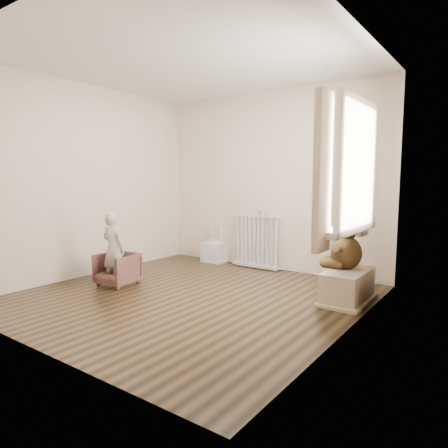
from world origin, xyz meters
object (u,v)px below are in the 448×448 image
Objects in this scene: child at (113,249)px; teddy_bear at (347,239)px; toy_bench at (348,283)px; plush_cat at (352,214)px; radiator at (256,242)px; toy_vanity at (214,245)px; armchair at (117,269)px.

child is 2.78m from teddy_bear.
toy_bench is 3.19× the size of plush_cat.
teddy_bear is (2.51, 1.18, 0.20)m from child.
radiator is 0.88× the size of child.
teddy_bear is (2.37, -0.70, 0.40)m from toy_vanity.
radiator is 1.77× the size of armchair.
toy_bench is at bearing -18.02° from toy_vanity.
child is 1.66× the size of teddy_bear.
plush_cat is at bearing -73.30° from teddy_bear.
radiator is 1.40× the size of toy_vanity.
toy_vanity is 1.89m from child.
teddy_bear reaches higher than child.
toy_vanity is (-0.77, -0.03, -0.11)m from radiator.
plush_cat is at bearing 8.80° from armchair.
toy_vanity is at bearing 80.83° from armchair.
armchair is 0.50× the size of child.
child is at bearing -157.13° from toy_bench.
child is (-0.14, -1.87, 0.20)m from toy_vanity.
toy_bench is (2.57, 1.03, -0.01)m from armchair.
child is at bearing -94.65° from armchair.
child is (0.00, -0.05, 0.27)m from armchair.
teddy_bear reaches higher than toy_bench.
child is (-0.91, -1.90, 0.08)m from radiator.
toy_vanity is 1.04× the size of teddy_bear.
teddy_bear is 0.61m from plush_cat.
toy_bench is at bearing 115.96° from plush_cat.
toy_vanity is at bearing 161.98° from toy_bench.
plush_cat is at bearing -170.21° from child.
plush_cat reaches higher than teddy_bear.
child reaches higher than radiator.
teddy_bear is at bearing 123.30° from toy_bench.
radiator is at bearing -120.21° from child.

